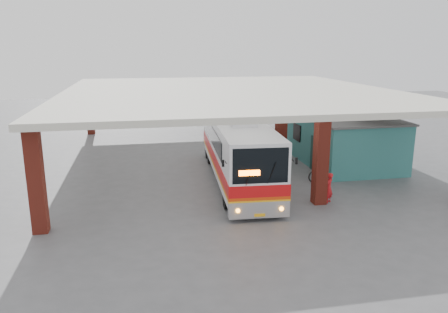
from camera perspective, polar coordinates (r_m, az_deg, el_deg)
ground at (r=23.56m, az=2.60°, el=-4.09°), size 90.00×90.00×0.00m
brick_columns at (r=28.05m, az=3.09°, el=3.48°), size 20.10×21.60×4.35m
canopy_roof at (r=28.96m, az=0.63°, el=8.48°), size 21.00×23.00×0.30m
shop_building at (r=29.33m, az=15.14°, el=2.25°), size 5.20×8.20×3.11m
coach_bus at (r=24.41m, az=1.71°, el=1.07°), size 3.49×12.89×3.71m
motorcycle at (r=25.18m, az=12.90°, el=-1.95°), size 2.16×1.14×1.08m
pedestrian at (r=21.72m, az=13.51°, el=-4.01°), size 0.64×0.63×1.49m
red_chair at (r=30.26m, az=7.81°, el=0.61°), size 0.48×0.48×0.75m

